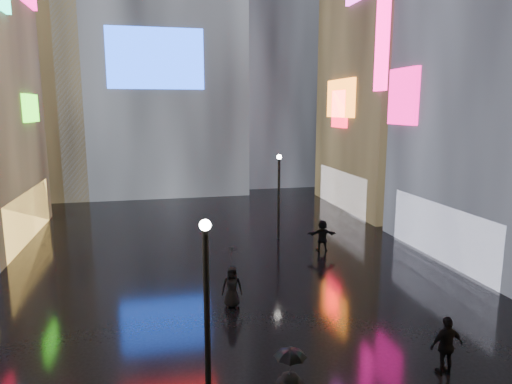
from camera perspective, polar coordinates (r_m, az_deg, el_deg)
name	(u,v)px	position (r m, az deg, el deg)	size (l,w,h in m)	color
ground	(224,257)	(24.96, -4.07, -8.07)	(140.00, 140.00, 0.00)	black
building_right_far	(407,28)	(39.14, 18.31, 18.85)	(10.28, 12.00, 28.00)	black
tower_flank_right	(268,21)	(51.77, 1.56, 20.55)	(12.00, 12.00, 34.00)	black
tower_flank_left	(28,50)	(46.90, -26.62, 15.60)	(10.00, 10.00, 26.00)	black
lamp_near	(207,305)	(12.12, -6.17, -13.82)	(0.30, 0.30, 5.20)	black
lamp_far	(279,192)	(27.56, 2.88, 0.04)	(0.30, 0.30, 5.20)	black
pedestrian_3	(447,346)	(15.49, 22.71, -17.29)	(1.07, 0.45, 1.83)	black
pedestrian_4	(232,287)	(18.72, -3.02, -11.75)	(0.83, 0.54, 1.69)	black
pedestrian_5	(322,235)	(25.92, 8.28, -5.40)	(1.64, 0.52, 1.77)	black
umbrella_1	(290,361)	(11.29, 4.30, -20.31)	(0.73, 0.73, 0.64)	black
umbrella_2	(232,257)	(18.28, -3.06, -8.10)	(0.90, 0.91, 0.82)	black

